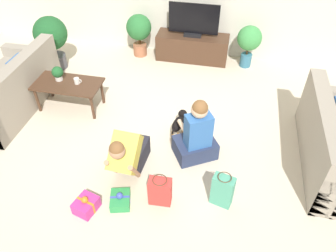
# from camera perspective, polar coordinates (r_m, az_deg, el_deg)

# --- Properties ---
(ground_plane) EXTENTS (16.00, 16.00, 0.00)m
(ground_plane) POSITION_cam_1_polar(r_m,az_deg,el_deg) (4.64, -2.12, -2.24)
(ground_plane) COLOR beige
(sofa_left) EXTENTS (0.93, 1.82, 0.84)m
(sofa_left) POSITION_cam_1_polar(r_m,az_deg,el_deg) (5.60, -26.03, 5.45)
(sofa_left) COLOR gray
(sofa_left) RESTS_ON ground_plane
(coffee_table) EXTENTS (1.01, 0.53, 0.44)m
(coffee_table) POSITION_cam_1_polar(r_m,az_deg,el_deg) (5.20, -17.04, 6.69)
(coffee_table) COLOR #472D1E
(coffee_table) RESTS_ON ground_plane
(tv_console) EXTENTS (1.33, 0.44, 0.48)m
(tv_console) POSITION_cam_1_polar(r_m,az_deg,el_deg) (6.37, 4.25, 13.50)
(tv_console) COLOR #472D1E
(tv_console) RESTS_ON ground_plane
(tv) EXTENTS (0.90, 0.20, 0.59)m
(tv) POSITION_cam_1_polar(r_m,az_deg,el_deg) (6.15, 4.48, 17.64)
(tv) COLOR black
(tv) RESTS_ON tv_console
(potted_plant_corner_left) EXTENTS (0.58, 0.58, 0.96)m
(potted_plant_corner_left) POSITION_cam_1_polar(r_m,az_deg,el_deg) (6.26, -19.67, 14.37)
(potted_plant_corner_left) COLOR #4C4C51
(potted_plant_corner_left) RESTS_ON ground_plane
(potted_plant_back_left) EXTENTS (0.47, 0.47, 0.80)m
(potted_plant_back_left) POSITION_cam_1_polar(r_m,az_deg,el_deg) (6.40, -5.08, 16.29)
(potted_plant_back_left) COLOR #A36042
(potted_plant_back_left) RESTS_ON ground_plane
(potted_plant_back_right) EXTENTS (0.43, 0.43, 0.77)m
(potted_plant_back_right) POSITION_cam_1_polar(r_m,az_deg,el_deg) (6.17, 13.94, 14.23)
(potted_plant_back_right) COLOR #336B84
(potted_plant_back_right) RESTS_ON ground_plane
(person_kneeling) EXTENTS (0.36, 0.78, 0.76)m
(person_kneeling) POSITION_cam_1_polar(r_m,az_deg,el_deg) (4.01, -6.93, -4.72)
(person_kneeling) COLOR #23232D
(person_kneeling) RESTS_ON ground_plane
(person_sitting) EXTENTS (0.65, 0.62, 0.93)m
(person_sitting) POSITION_cam_1_polar(r_m,az_deg,el_deg) (4.19, 5.00, -1.80)
(person_sitting) COLOR #283351
(person_sitting) RESTS_ON ground_plane
(dog) EXTENTS (0.19, 0.48, 0.32)m
(dog) POSITION_cam_1_polar(r_m,az_deg,el_deg) (4.58, 1.95, 0.70)
(dog) COLOR black
(dog) RESTS_ON ground_plane
(gift_box_a) EXTENTS (0.28, 0.31, 0.22)m
(gift_box_a) POSITION_cam_1_polar(r_m,az_deg,el_deg) (3.92, -14.08, -13.20)
(gift_box_a) COLOR #CC3389
(gift_box_a) RESTS_ON ground_plane
(gift_box_b) EXTENTS (0.28, 0.32, 0.18)m
(gift_box_b) POSITION_cam_1_polar(r_m,az_deg,el_deg) (3.91, -8.32, -12.58)
(gift_box_b) COLOR #2D934C
(gift_box_b) RESTS_ON ground_plane
(gift_bag_a) EXTENTS (0.27, 0.19, 0.45)m
(gift_bag_a) POSITION_cam_1_polar(r_m,az_deg,el_deg) (3.80, 9.46, -11.01)
(gift_bag_a) COLOR #4CA384
(gift_bag_a) RESTS_ON ground_plane
(gift_bag_b) EXTENTS (0.26, 0.17, 0.39)m
(gift_bag_b) POSITION_cam_1_polar(r_m,az_deg,el_deg) (3.79, -1.39, -11.27)
(gift_bag_b) COLOR red
(gift_bag_b) RESTS_ON ground_plane
(mug) EXTENTS (0.12, 0.08, 0.09)m
(mug) POSITION_cam_1_polar(r_m,az_deg,el_deg) (5.10, -15.57, 7.59)
(mug) COLOR silver
(mug) RESTS_ON coffee_table
(tabletop_plant) EXTENTS (0.17, 0.17, 0.22)m
(tabletop_plant) POSITION_cam_1_polar(r_m,az_deg,el_deg) (5.22, -18.67, 8.75)
(tabletop_plant) COLOR beige
(tabletop_plant) RESTS_ON coffee_table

